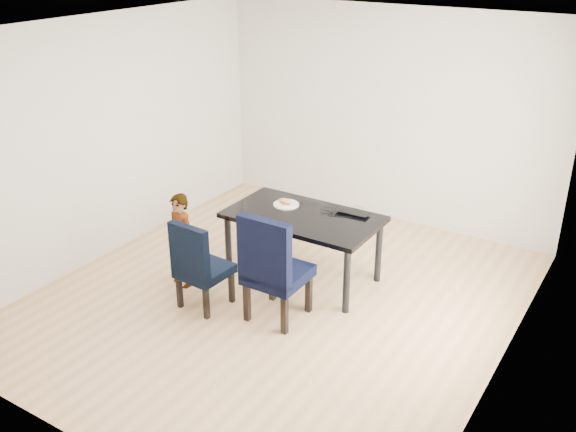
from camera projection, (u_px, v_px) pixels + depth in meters
The scene contains 14 objects.
floor at pixel (278, 298), 6.65m from camera, with size 4.50×5.00×0.01m, color tan.
ceiling at pixel (276, 28), 5.55m from camera, with size 4.50×5.00×0.01m, color white.
wall_back at pixel (386, 116), 8.04m from camera, with size 4.50×0.01×2.70m, color silver.
wall_front at pixel (67, 289), 4.16m from camera, with size 4.50×0.01×2.70m, color silver.
wall_left at pixel (109, 138), 7.19m from camera, with size 0.01×5.00×2.70m, color white.
wall_right at pixel (519, 229), 5.00m from camera, with size 0.01×5.00×2.70m, color white.
dining_table at pixel (303, 247), 6.88m from camera, with size 1.60×0.90×0.75m, color black.
chair_left at pixel (204, 263), 6.34m from camera, with size 0.45×0.47×0.95m, color black.
chair_right at pixel (278, 265), 6.11m from camera, with size 0.54×0.56×1.13m, color black.
child at pixel (181, 241), 6.71m from camera, with size 0.37×0.25×1.03m, color orange.
plate at pixel (286, 204), 6.96m from camera, with size 0.28×0.28×0.02m, color white.
sandwich at pixel (285, 201), 6.94m from camera, with size 0.16×0.08×0.07m, color #C97C47.
laptop at pixel (355, 211), 6.79m from camera, with size 0.36×0.23×0.03m, color black.
cable_tangle at pixel (327, 214), 6.74m from camera, with size 0.13×0.13×0.01m, color black.
Camera 1 is at (3.13, -4.79, 3.48)m, focal length 40.00 mm.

